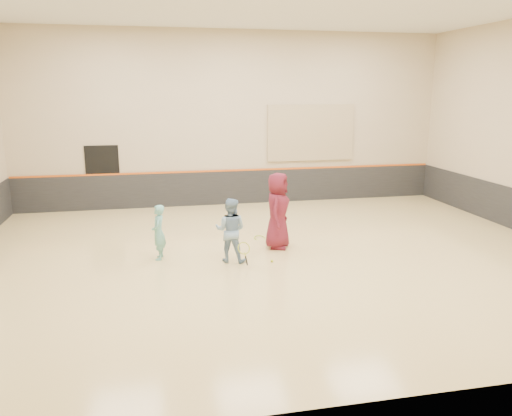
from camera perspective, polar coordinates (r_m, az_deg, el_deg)
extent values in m
cube|color=#DAB76F|center=(12.41, 2.07, -5.96)|extent=(15.00, 12.00, 0.20)
cube|color=#C8B392|center=(17.63, -2.56, 10.07)|extent=(15.00, 0.02, 6.00)
cube|color=#C8B392|center=(6.13, 15.82, 3.46)|extent=(15.00, 0.02, 6.00)
cube|color=#232326|center=(17.89, -2.46, 2.37)|extent=(14.90, 0.04, 1.20)
cube|color=#D85914|center=(17.77, -2.48, 4.33)|extent=(14.90, 0.03, 0.06)
cube|color=tan|center=(18.27, 6.28, 8.55)|extent=(3.20, 0.08, 2.00)
cube|color=black|center=(17.67, -17.07, 3.30)|extent=(1.10, 0.05, 2.20)
imported|color=#6BBAB3|center=(12.21, -11.07, -2.74)|extent=(0.38, 0.52, 1.34)
imported|color=#7EA1C3|center=(11.81, -2.93, -2.55)|extent=(0.91, 0.82, 1.54)
imported|color=maroon|center=(12.80, 2.50, -0.30)|extent=(0.97, 1.14, 1.97)
sphere|color=#CBD331|center=(11.94, 1.83, -6.06)|extent=(0.07, 0.07, 0.07)
sphere|color=yellow|center=(12.74, 3.53, 0.73)|extent=(0.07, 0.07, 0.07)
sphere|color=#D3EC37|center=(15.57, -2.55, -1.43)|extent=(0.07, 0.07, 0.07)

